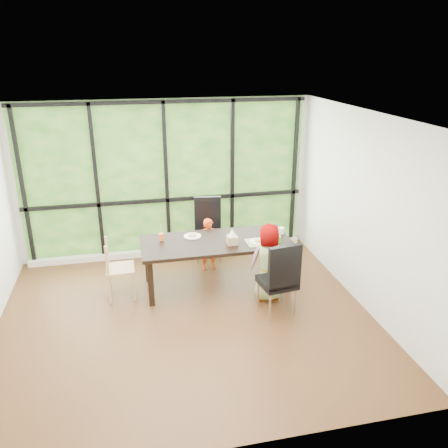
{
  "coord_description": "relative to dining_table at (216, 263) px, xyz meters",
  "views": [
    {
      "loc": [
        -0.66,
        -5.34,
        3.44
      ],
      "look_at": [
        0.68,
        0.72,
        1.05
      ],
      "focal_mm": 36.54,
      "sensor_mm": 36.0,
      "label": 1
    }
  ],
  "objects": [
    {
      "name": "plate_far",
      "position": [
        -0.32,
        0.23,
        0.38
      ],
      "size": [
        0.27,
        0.27,
        0.02
      ],
      "primitive_type": "cylinder",
      "color": "white",
      "rests_on": "dining_table"
    },
    {
      "name": "crepe_rolls_near",
      "position": [
        0.61,
        -0.19,
        0.41
      ],
      "size": [
        0.15,
        0.12,
        0.04
      ],
      "primitive_type": null,
      "color": "tan",
      "rests_on": "plate_near"
    },
    {
      "name": "child_toddler",
      "position": [
        0.0,
        0.58,
        0.07
      ],
      "size": [
        0.33,
        0.22,
        0.88
      ],
      "primitive_type": "imported",
      "rotation": [
        0.0,
        0.0,
        0.04
      ],
      "color": "#DD4311",
      "rests_on": "ground"
    },
    {
      "name": "green_cup",
      "position": [
        0.89,
        -0.27,
        0.43
      ],
      "size": [
        0.07,
        0.07,
        0.11
      ],
      "primitive_type": "cylinder",
      "color": "#52DE42",
      "rests_on": "dining_table"
    },
    {
      "name": "white_mug",
      "position": [
        1.05,
        0.07,
        0.42
      ],
      "size": [
        0.09,
        0.09,
        0.1
      ],
      "primitive_type": "cylinder",
      "color": "white",
      "rests_on": "dining_table"
    },
    {
      "name": "placemat",
      "position": [
        0.65,
        -0.19,
        0.38
      ],
      "size": [
        0.45,
        0.33,
        0.01
      ],
      "primitive_type": "cube",
      "color": "tan",
      "rests_on": "dining_table"
    },
    {
      "name": "tissue_box",
      "position": [
        0.21,
        -0.17,
        0.44
      ],
      "size": [
        0.15,
        0.15,
        0.13
      ],
      "primitive_type": "cube",
      "color": "tan",
      "rests_on": "dining_table"
    },
    {
      "name": "dining_table",
      "position": [
        0.0,
        0.0,
        0.0
      ],
      "size": [
        2.31,
        1.15,
        0.75
      ],
      "primitive_type": "cube",
      "rotation": [
        0.0,
        0.0,
        -0.08
      ],
      "color": "black",
      "rests_on": "ground"
    },
    {
      "name": "foliage_backdrop",
      "position": [
        -0.58,
        1.41,
        0.98
      ],
      "size": [
        4.8,
        0.02,
        2.65
      ],
      "primitive_type": "cube",
      "color": "#1F4A15",
      "rests_on": "back_wall"
    },
    {
      "name": "window_mullions",
      "position": [
        -0.58,
        1.37,
        0.98
      ],
      "size": [
        4.8,
        0.06,
        2.65
      ],
      "primitive_type": null,
      "color": "black",
      "rests_on": "back_wall"
    },
    {
      "name": "straw_pink",
      "position": [
        0.89,
        -0.27,
        0.52
      ],
      "size": [
        0.01,
        0.04,
        0.2
      ],
      "primitive_type": "cylinder",
      "rotation": [
        0.14,
        0.0,
        0.0
      ],
      "color": "pink",
      "rests_on": "green_cup"
    },
    {
      "name": "back_wall",
      "position": [
        -0.58,
        1.43,
        0.98
      ],
      "size": [
        5.0,
        0.0,
        5.0
      ],
      "primitive_type": "plane",
      "rotation": [
        1.57,
        0.0,
        0.0
      ],
      "color": "silver",
      "rests_on": "ground"
    },
    {
      "name": "plate_near",
      "position": [
        0.61,
        -0.19,
        0.38
      ],
      "size": [
        0.27,
        0.27,
        0.02
      ],
      "primitive_type": "cylinder",
      "color": "white",
      "rests_on": "dining_table"
    },
    {
      "name": "window_sill",
      "position": [
        -0.58,
        1.33,
        -0.33
      ],
      "size": [
        4.8,
        0.12,
        0.1
      ],
      "primitive_type": "cube",
      "color": "silver",
      "rests_on": "ground"
    },
    {
      "name": "chair_interior_leather",
      "position": [
        0.66,
        -0.92,
        0.17
      ],
      "size": [
        0.52,
        0.52,
        1.08
      ],
      "primitive_type": "cube",
      "rotation": [
        0.0,
        0.0,
        3.28
      ],
      "color": "black",
      "rests_on": "ground"
    },
    {
      "name": "ground",
      "position": [
        -0.58,
        -0.82,
        -0.38
      ],
      "size": [
        5.0,
        5.0,
        0.0
      ],
      "primitive_type": "plane",
      "color": "black",
      "rests_on": "ground"
    },
    {
      "name": "chair_end_beech",
      "position": [
        -1.43,
        -0.02,
        0.08
      ],
      "size": [
        0.4,
        0.42,
        0.9
      ],
      "primitive_type": "cube",
      "rotation": [
        0.0,
        0.0,
        1.58
      ],
      "color": "tan",
      "rests_on": "ground"
    },
    {
      "name": "tissue",
      "position": [
        0.21,
        -0.17,
        0.56
      ],
      "size": [
        0.12,
        0.12,
        0.11
      ],
      "primitive_type": "cone",
      "color": "white",
      "rests_on": "tissue_box"
    },
    {
      "name": "chair_window_leather",
      "position": [
        0.06,
        0.96,
        0.17
      ],
      "size": [
        0.52,
        0.52,
        1.08
      ],
      "primitive_type": "cube",
      "rotation": [
        0.0,
        0.0,
        -0.14
      ],
      "color": "black",
      "rests_on": "ground"
    },
    {
      "name": "orange_cup",
      "position": [
        -0.8,
        0.2,
        0.43
      ],
      "size": [
        0.07,
        0.07,
        0.11
      ],
      "primitive_type": "cylinder",
      "color": "orange",
      "rests_on": "dining_table"
    },
    {
      "name": "crepe_rolls_far",
      "position": [
        -0.32,
        0.23,
        0.41
      ],
      "size": [
        0.15,
        0.12,
        0.04
      ],
      "primitive_type": null,
      "color": "tan",
      "rests_on": "plate_far"
    },
    {
      "name": "child_older",
      "position": [
        0.66,
        -0.54,
        0.2
      ],
      "size": [
        0.58,
        0.4,
        1.15
      ],
      "primitive_type": "imported",
      "rotation": [
        0.0,
        0.0,
        3.09
      ],
      "color": "slate",
      "rests_on": "ground"
    },
    {
      "name": "straw_white",
      "position": [
        -0.8,
        0.2,
        0.53
      ],
      "size": [
        0.01,
        0.04,
        0.2
      ],
      "primitive_type": "cylinder",
      "rotation": [
        0.14,
        0.0,
        0.0
      ],
      "color": "white",
      "rests_on": "orange_cup"
    }
  ]
}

